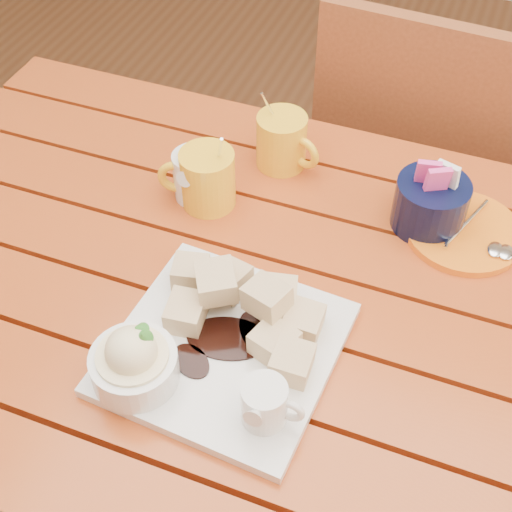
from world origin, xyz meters
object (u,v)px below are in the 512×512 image
at_px(coffee_mug_right, 283,141).
at_px(orange_saucer, 465,232).
at_px(dessert_plate, 207,345).
at_px(chair_far, 425,176).
at_px(table, 246,331).
at_px(coffee_mug_left, 206,178).

bearing_deg(coffee_mug_right, orange_saucer, 9.43).
height_order(dessert_plate, orange_saucer, dessert_plate).
bearing_deg(dessert_plate, coffee_mug_right, 96.11).
bearing_deg(dessert_plate, chair_far, 77.42).
bearing_deg(orange_saucer, table, -142.40).
distance_m(dessert_plate, chair_far, 0.80).
distance_m(coffee_mug_left, chair_far, 0.62).
xyz_separation_m(coffee_mug_left, coffee_mug_right, (0.08, 0.13, -0.00)).
height_order(coffee_mug_right, orange_saucer, coffee_mug_right).
height_order(table, chair_far, chair_far).
bearing_deg(chair_far, coffee_mug_right, 62.01).
height_order(table, coffee_mug_left, coffee_mug_left).
xyz_separation_m(table, dessert_plate, (0.00, -0.13, 0.14)).
bearing_deg(coffee_mug_left, orange_saucer, -6.31).
distance_m(orange_saucer, chair_far, 0.48).
relative_size(coffee_mug_left, coffee_mug_right, 1.03).
relative_size(table, coffee_mug_left, 8.63).
bearing_deg(table, orange_saucer, 37.60).
bearing_deg(orange_saucer, dessert_plate, -128.01).
height_order(coffee_mug_left, coffee_mug_right, coffee_mug_left).
relative_size(coffee_mug_right, chair_far, 0.15).
xyz_separation_m(table, coffee_mug_left, (-0.12, 0.14, 0.16)).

